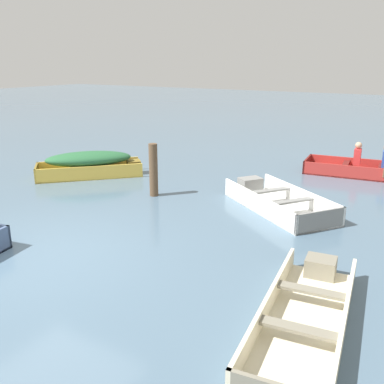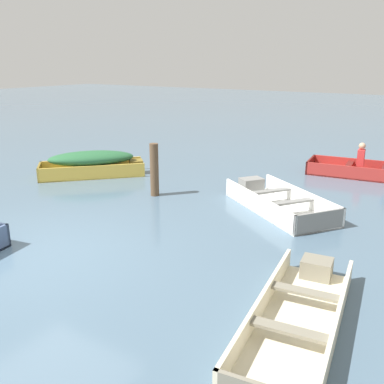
{
  "view_description": "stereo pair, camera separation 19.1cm",
  "coord_description": "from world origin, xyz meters",
  "px_view_note": "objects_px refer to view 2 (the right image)",
  "views": [
    {
      "loc": [
        5.44,
        -4.09,
        3.03
      ],
      "look_at": [
        0.88,
        3.37,
        0.35
      ],
      "focal_mm": 40.0,
      "sensor_mm": 36.0,
      "label": 1
    },
    {
      "loc": [
        5.61,
        -3.99,
        3.03
      ],
      "look_at": [
        0.88,
        3.37,
        0.35
      ],
      "focal_mm": 40.0,
      "sensor_mm": 36.0,
      "label": 2
    }
  ],
  "objects_px": {
    "skiff_cream_far_moored": "(299,314)",
    "rowboat_red_with_crew": "(375,170)",
    "skiff_white_near_moored": "(275,202)",
    "skiff_yellow_mid_moored": "(93,162)",
    "mooring_post": "(154,170)"
  },
  "relations": [
    {
      "from": "skiff_white_near_moored",
      "to": "skiff_yellow_mid_moored",
      "type": "relative_size",
      "value": 1.09
    },
    {
      "from": "skiff_yellow_mid_moored",
      "to": "rowboat_red_with_crew",
      "type": "distance_m",
      "value": 7.71
    },
    {
      "from": "skiff_white_near_moored",
      "to": "mooring_post",
      "type": "bearing_deg",
      "value": -165.92
    },
    {
      "from": "mooring_post",
      "to": "skiff_cream_far_moored",
      "type": "bearing_deg",
      "value": -34.25
    },
    {
      "from": "skiff_white_near_moored",
      "to": "skiff_yellow_mid_moored",
      "type": "bearing_deg",
      "value": -178.27
    },
    {
      "from": "skiff_cream_far_moored",
      "to": "rowboat_red_with_crew",
      "type": "bearing_deg",
      "value": 94.07
    },
    {
      "from": "skiff_white_near_moored",
      "to": "skiff_yellow_mid_moored",
      "type": "height_order",
      "value": "skiff_yellow_mid_moored"
    },
    {
      "from": "skiff_yellow_mid_moored",
      "to": "mooring_post",
      "type": "height_order",
      "value": "mooring_post"
    },
    {
      "from": "mooring_post",
      "to": "skiff_white_near_moored",
      "type": "bearing_deg",
      "value": 14.08
    },
    {
      "from": "skiff_white_near_moored",
      "to": "skiff_yellow_mid_moored",
      "type": "xyz_separation_m",
      "value": [
        -5.27,
        -0.16,
        0.26
      ]
    },
    {
      "from": "skiff_yellow_mid_moored",
      "to": "rowboat_red_with_crew",
      "type": "relative_size",
      "value": 0.83
    },
    {
      "from": "skiff_white_near_moored",
      "to": "rowboat_red_with_crew",
      "type": "xyz_separation_m",
      "value": [
        1.31,
        3.87,
        0.07
      ]
    },
    {
      "from": "skiff_white_near_moored",
      "to": "rowboat_red_with_crew",
      "type": "distance_m",
      "value": 4.08
    },
    {
      "from": "skiff_white_near_moored",
      "to": "rowboat_red_with_crew",
      "type": "relative_size",
      "value": 0.9
    },
    {
      "from": "skiff_cream_far_moored",
      "to": "rowboat_red_with_crew",
      "type": "height_order",
      "value": "rowboat_red_with_crew"
    }
  ]
}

